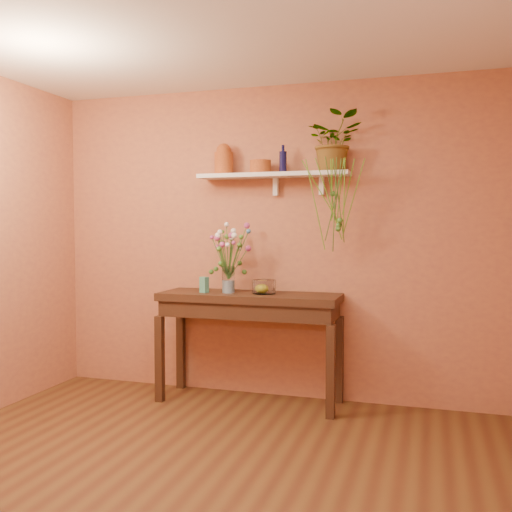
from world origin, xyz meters
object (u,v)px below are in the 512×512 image
(terracotta_jug, at_px, (224,160))
(spider_plant, at_px, (335,142))
(sideboard, at_px, (249,309))
(blue_bottle, at_px, (283,162))
(glass_vase, at_px, (228,282))
(glass_bowl, at_px, (264,287))
(bouquet, at_px, (229,245))

(terracotta_jug, height_order, spider_plant, spider_plant)
(sideboard, relative_size, terracotta_jug, 5.67)
(spider_plant, bearing_deg, terracotta_jug, -179.83)
(spider_plant, bearing_deg, blue_bottle, -177.76)
(terracotta_jug, bearing_deg, glass_vase, -59.24)
(glass_bowl, bearing_deg, glass_vase, -175.91)
(bouquet, bearing_deg, terracotta_jug, 122.48)
(terracotta_jug, height_order, bouquet, terracotta_jug)
(sideboard, xyz_separation_m, blue_bottle, (0.25, 0.14, 1.24))
(blue_bottle, bearing_deg, glass_vase, -159.58)
(blue_bottle, height_order, spider_plant, spider_plant)
(glass_vase, relative_size, bouquet, 0.46)
(terracotta_jug, relative_size, glass_bowl, 1.39)
(terracotta_jug, height_order, blue_bottle, terracotta_jug)
(blue_bottle, xyz_separation_m, bouquet, (-0.43, -0.15, -0.70))
(sideboard, xyz_separation_m, glass_vase, (-0.18, -0.02, 0.23))
(glass_bowl, bearing_deg, blue_bottle, 48.13)
(glass_vase, height_order, glass_bowl, glass_vase)
(spider_plant, bearing_deg, bouquet, -169.38)
(blue_bottle, bearing_deg, glass_bowl, -131.87)
(glass_vase, distance_m, glass_bowl, 0.31)
(terracotta_jug, bearing_deg, blue_bottle, -1.49)
(sideboard, height_order, spider_plant, spider_plant)
(terracotta_jug, xyz_separation_m, spider_plant, (0.97, 0.00, 0.11))
(sideboard, bearing_deg, blue_bottle, 29.64)
(blue_bottle, distance_m, glass_vase, 1.11)
(sideboard, relative_size, blue_bottle, 6.59)
(terracotta_jug, height_order, glass_bowl, terracotta_jug)
(spider_plant, xyz_separation_m, glass_bowl, (-0.56, -0.16, -1.20))
(sideboard, distance_m, spider_plant, 1.55)
(spider_plant, relative_size, glass_bowl, 2.48)
(terracotta_jug, xyz_separation_m, glass_bowl, (0.41, -0.15, -1.09))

